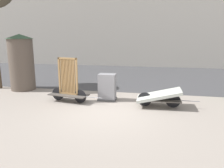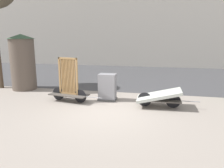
# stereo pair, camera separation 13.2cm
# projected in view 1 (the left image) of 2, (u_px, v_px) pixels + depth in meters

# --- Properties ---
(ground_plane) EXTENTS (60.00, 60.00, 0.00)m
(ground_plane) POSITION_uv_depth(u_px,v_px,m) (106.00, 113.00, 7.99)
(ground_plane) COLOR gray
(road_strip) EXTENTS (56.00, 9.81, 0.01)m
(road_strip) POSITION_uv_depth(u_px,v_px,m) (130.00, 75.00, 15.67)
(road_strip) COLOR #424244
(road_strip) RESTS_ON ground_plane
(building_facade) EXTENTS (48.00, 4.00, 11.85)m
(building_facade) POSITION_uv_depth(u_px,v_px,m) (139.00, 3.00, 21.03)
(building_facade) COLOR #B2ADA3
(building_facade) RESTS_ON ground_plane
(bike_cart_with_bedframe) EXTENTS (2.42, 0.95, 1.89)m
(bike_cart_with_bedframe) POSITION_uv_depth(u_px,v_px,m) (69.00, 87.00, 9.28)
(bike_cart_with_bedframe) COLOR #4C4742
(bike_cart_with_bedframe) RESTS_ON ground_plane
(bike_cart_with_mattress) EXTENTS (2.41, 1.01, 0.75)m
(bike_cart_with_mattress) POSITION_uv_depth(u_px,v_px,m) (159.00, 96.00, 8.62)
(bike_cart_with_mattress) COLOR #4C4742
(bike_cart_with_mattress) RESTS_ON ground_plane
(utility_cabinet) EXTENTS (0.79, 0.55, 1.16)m
(utility_cabinet) POSITION_uv_depth(u_px,v_px,m) (107.00, 88.00, 9.52)
(utility_cabinet) COLOR #4C4C4C
(utility_cabinet) RESTS_ON ground_plane
(advertising_column) EXTENTS (1.39, 1.39, 2.87)m
(advertising_column) POSITION_uv_depth(u_px,v_px,m) (21.00, 62.00, 11.28)
(advertising_column) COLOR brown
(advertising_column) RESTS_ON ground_plane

